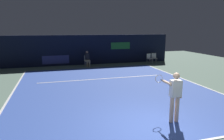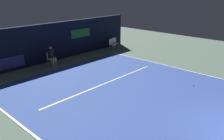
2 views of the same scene
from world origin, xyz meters
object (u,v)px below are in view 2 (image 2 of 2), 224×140
courtside_chair_far (112,44)px  tennis_ball (193,85)px  line_judge_on_chair (52,56)px  courtside_chair_near (115,42)px

courtside_chair_far → tennis_ball: (-2.61, -8.24, -0.46)m
line_judge_on_chair → tennis_ball: bearing=-69.2°
line_judge_on_chair → courtside_chair_far: 5.73m
line_judge_on_chair → courtside_chair_far: (5.73, 0.02, -0.18)m
courtside_chair_near → courtside_chair_far: (-0.58, -0.19, 0.00)m
courtside_chair_near → courtside_chair_far: 0.61m
line_judge_on_chair → courtside_chair_near: size_ratio=1.50×
line_judge_on_chair → courtside_chair_far: bearing=0.2°
courtside_chair_far → tennis_ball: size_ratio=12.94×
courtside_chair_near → tennis_ball: (-3.19, -8.43, -0.46)m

